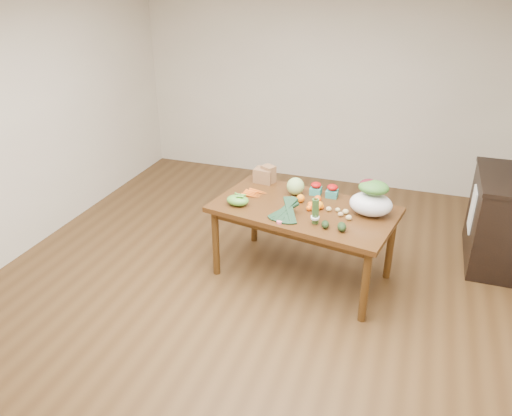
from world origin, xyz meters
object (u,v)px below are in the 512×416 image
(mandarin_cluster, at_px, (314,205))
(asparagus_bundle, at_px, (315,211))
(paper_bag, at_px, (264,174))
(cabbage, at_px, (295,186))
(dining_table, at_px, (303,242))
(cabinet, at_px, (498,220))
(kale_bunch, at_px, (285,211))
(salad_bag, at_px, (371,200))

(mandarin_cluster, bearing_deg, asparagus_bundle, -75.99)
(paper_bag, distance_m, cabbage, 0.43)
(dining_table, xyz_separation_m, paper_bag, (-0.54, 0.45, 0.47))
(dining_table, height_order, mandarin_cluster, mandarin_cluster)
(dining_table, bearing_deg, cabbage, 131.28)
(cabinet, relative_size, paper_bag, 3.99)
(dining_table, relative_size, kale_bunch, 4.16)
(dining_table, relative_size, mandarin_cluster, 9.24)
(dining_table, distance_m, cabinet, 2.02)
(salad_bag, bearing_deg, mandarin_cluster, -175.27)
(asparagus_bundle, bearing_deg, cabinet, 47.03)
(cabbage, bearing_deg, kale_bunch, -85.33)
(cabinet, distance_m, paper_bag, 2.42)
(salad_bag, bearing_deg, dining_table, -175.34)
(cabinet, height_order, salad_bag, salad_bag)
(kale_bunch, bearing_deg, cabbage, 104.96)
(dining_table, height_order, asparagus_bundle, asparagus_bundle)
(cabinet, distance_m, mandarin_cluster, 1.96)
(cabbage, height_order, mandarin_cluster, cabbage)
(cabinet, relative_size, mandarin_cluster, 5.67)
(mandarin_cluster, bearing_deg, salad_bag, 4.73)
(cabinet, xyz_separation_m, kale_bunch, (-1.91, -1.20, 0.36))
(cabinet, relative_size, cabbage, 5.91)
(dining_table, height_order, cabbage, cabbage)
(paper_bag, bearing_deg, asparagus_bundle, -46.12)
(cabbage, distance_m, salad_bag, 0.78)
(dining_table, bearing_deg, asparagus_bundle, -49.94)
(cabinet, xyz_separation_m, paper_bag, (-2.34, -0.48, 0.37))
(cabinet, xyz_separation_m, asparagus_bundle, (-1.63, -1.22, 0.40))
(asparagus_bundle, relative_size, salad_bag, 0.65)
(dining_table, xyz_separation_m, salad_bag, (0.60, 0.05, 0.52))
(cabbage, height_order, asparagus_bundle, asparagus_bundle)
(dining_table, relative_size, salad_bag, 4.34)
(dining_table, xyz_separation_m, cabinet, (1.80, 0.92, 0.10))
(paper_bag, relative_size, kale_bunch, 0.64)
(paper_bag, bearing_deg, mandarin_cluster, -34.72)
(cabinet, bearing_deg, mandarin_cluster, -151.68)
(paper_bag, height_order, asparagus_bundle, asparagus_bundle)
(kale_bunch, distance_m, asparagus_bundle, 0.28)
(dining_table, bearing_deg, paper_bag, 150.84)
(cabinet, distance_m, kale_bunch, 2.28)
(cabbage, distance_m, kale_bunch, 0.54)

